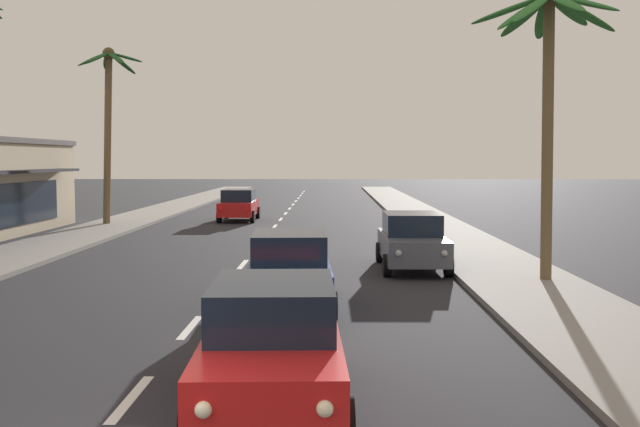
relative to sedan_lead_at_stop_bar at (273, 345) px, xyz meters
name	(u,v)px	position (x,y,z in m)	size (l,w,h in m)	color
sidewalk_right	(467,246)	(5.80, 17.22, -0.78)	(3.20, 110.00, 0.14)	gray
sidewalk_left	(48,246)	(-9.80, 17.22, -0.78)	(3.20, 110.00, 0.14)	gray
lane_markings	(267,251)	(-1.54, 16.30, -0.85)	(4.28, 86.48, 0.01)	silver
sedan_lead_at_stop_bar	(273,345)	(0.00, 0.00, 0.00)	(2.09, 4.50, 1.68)	red
sedan_third_in_queue	(290,270)	(-0.15, 6.43, 0.00)	(2.11, 4.51, 1.68)	navy
sedan_oncoming_far	(239,205)	(-4.17, 29.06, 0.00)	(1.96, 4.46, 1.68)	red
sedan_parked_nearest_kerb	(412,241)	(3.19, 12.21, 0.00)	(1.97, 4.46, 1.68)	#4C515B
palm_left_third	(108,102)	(-10.07, 25.78, 5.20)	(3.26, 3.09, 8.67)	brown
palm_right_second	(548,54)	(6.36, 9.60, 5.16)	(3.90, 3.90, 7.76)	brown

